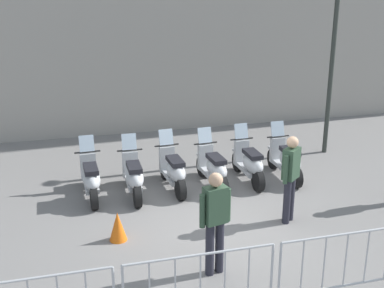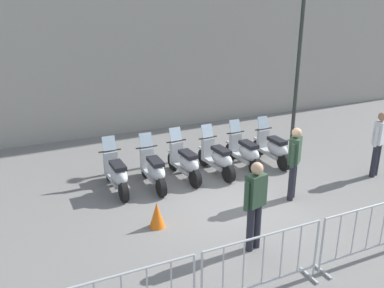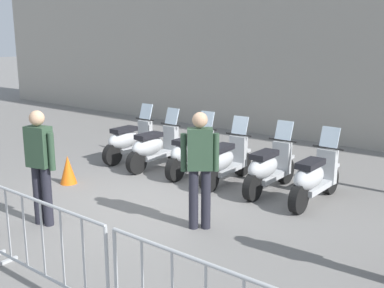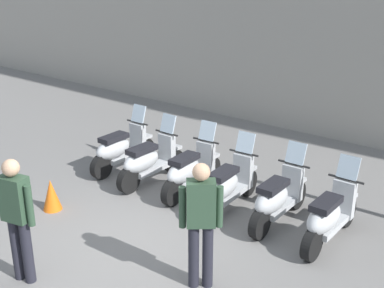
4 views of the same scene
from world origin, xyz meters
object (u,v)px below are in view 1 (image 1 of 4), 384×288
object	(u,v)px
motorcycle_2	(173,171)
officer_near_row_end	(291,174)
motorcycle_4	(249,163)
motorcycle_3	(213,168)
motorcycle_5	(286,160)
motorcycle_0	(91,179)
traffic_cone	(118,226)
barrier_segment_2	(345,266)
officer_mid_plaza	(215,218)
motorcycle_1	(133,177)
street_lamp	(336,21)

from	to	relation	value
motorcycle_2	officer_near_row_end	size ratio (longest dim) A/B	1.00
motorcycle_4	motorcycle_3	bearing A→B (deg)	-169.36
motorcycle_4	motorcycle_5	world-z (taller)	same
motorcycle_0	traffic_cone	xyz separation A→B (m)	(0.50, -1.90, -0.18)
motorcycle_2	barrier_segment_2	xyz separation A→B (m)	(1.95, -4.33, 0.07)
motorcycle_2	barrier_segment_2	size ratio (longest dim) A/B	0.82
officer_near_row_end	traffic_cone	xyz separation A→B (m)	(-3.27, -0.19, -0.71)
motorcycle_0	motorcycle_2	bearing A→B (deg)	5.08
motorcycle_2	motorcycle_5	size ratio (longest dim) A/B	1.00
motorcycle_0	officer_near_row_end	bearing A→B (deg)	-24.50
motorcycle_2	officer_near_row_end	xyz separation A→B (m)	(1.98, -1.88, 0.53)
motorcycle_2	motorcycle_4	xyz separation A→B (m)	(1.78, 0.16, 0.00)
officer_mid_plaza	motorcycle_2	bearing A→B (deg)	93.40
motorcycle_0	motorcycle_4	distance (m)	3.58
officer_mid_plaza	barrier_segment_2	bearing A→B (deg)	-28.33
motorcycle_1	officer_mid_plaza	world-z (taller)	officer_mid_plaza
motorcycle_0	motorcycle_1	size ratio (longest dim) A/B	1.00
motorcycle_4	barrier_segment_2	size ratio (longest dim) A/B	0.82
officer_mid_plaza	motorcycle_4	bearing A→B (deg)	66.03
officer_mid_plaza	traffic_cone	size ratio (longest dim) A/B	3.15
motorcycle_2	officer_mid_plaza	distance (m)	3.44
street_lamp	officer_mid_plaza	xyz separation A→B (m)	(-4.15, -5.19, -2.48)
officer_near_row_end	officer_mid_plaza	xyz separation A→B (m)	(-1.78, -1.51, 0.00)
motorcycle_0	barrier_segment_2	world-z (taller)	motorcycle_0
motorcycle_3	motorcycle_2	bearing A→B (deg)	179.40
motorcycle_4	street_lamp	distance (m)	4.28
motorcycle_5	motorcycle_4	bearing A→B (deg)	-177.93
barrier_segment_2	officer_near_row_end	world-z (taller)	officer_near_row_end
motorcycle_5	officer_mid_plaza	bearing A→B (deg)	-124.61
motorcycle_4	street_lamp	xyz separation A→B (m)	(2.57, 1.65, 3.01)
motorcycle_1	motorcycle_3	bearing A→B (deg)	6.15
motorcycle_3	motorcycle_5	world-z (taller)	same
motorcycle_2	traffic_cone	size ratio (longest dim) A/B	3.13
street_lamp	motorcycle_2	bearing A→B (deg)	-157.50
motorcycle_1	barrier_segment_2	world-z (taller)	motorcycle_1
motorcycle_4	motorcycle_1	bearing A→B (deg)	-172.36
street_lamp	officer_near_row_end	bearing A→B (deg)	-122.74
motorcycle_1	traffic_cone	bearing A→B (deg)	-102.21
street_lamp	officer_mid_plaza	world-z (taller)	street_lamp
motorcycle_2	officer_mid_plaza	bearing A→B (deg)	-86.60
motorcycle_3	officer_mid_plaza	xyz separation A→B (m)	(-0.70, -3.38, 0.53)
barrier_segment_2	traffic_cone	world-z (taller)	barrier_segment_2
motorcycle_0	motorcycle_4	bearing A→B (deg)	5.04
motorcycle_4	barrier_segment_2	distance (m)	4.49
officer_near_row_end	traffic_cone	distance (m)	3.35
street_lamp	motorcycle_0	bearing A→B (deg)	-162.28
motorcycle_5	traffic_cone	size ratio (longest dim) A/B	3.14
motorcycle_1	officer_mid_plaza	bearing A→B (deg)	-71.18
motorcycle_5	motorcycle_2	bearing A→B (deg)	-175.98
traffic_cone	motorcycle_5	bearing A→B (deg)	29.61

